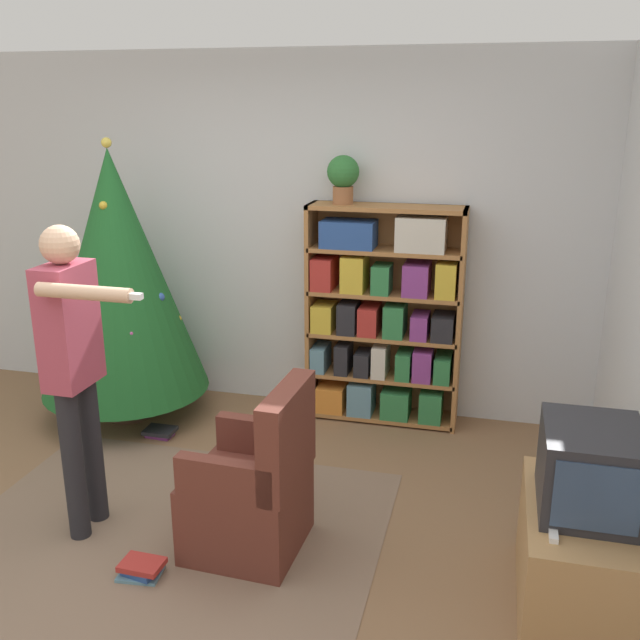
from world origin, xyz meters
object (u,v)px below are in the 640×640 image
(bookshelf, at_px, (383,317))
(christmas_tree, at_px, (118,274))
(television, at_px, (590,469))
(armchair, at_px, (254,492))
(potted_plant, at_px, (343,176))
(standing_person, at_px, (74,357))

(bookshelf, relative_size, christmas_tree, 0.78)
(television, height_order, armchair, armchair)
(television, height_order, potted_plant, potted_plant)
(potted_plant, bearing_deg, television, -50.22)
(christmas_tree, distance_m, potted_plant, 1.72)
(armchair, relative_size, potted_plant, 2.80)
(television, bearing_deg, armchair, 177.25)
(bookshelf, distance_m, potted_plant, 1.03)
(bookshelf, bearing_deg, potted_plant, 178.58)
(bookshelf, relative_size, standing_person, 0.94)
(christmas_tree, bearing_deg, potted_plant, 14.97)
(bookshelf, bearing_deg, armchair, -102.34)
(christmas_tree, relative_size, standing_person, 1.20)
(standing_person, bearing_deg, television, 89.94)
(bookshelf, height_order, potted_plant, potted_plant)
(armchair, distance_m, potted_plant, 2.26)
(television, bearing_deg, potted_plant, 129.78)
(bookshelf, relative_size, armchair, 1.71)
(christmas_tree, distance_m, armchair, 2.11)
(armchair, xyz_separation_m, potted_plant, (0.08, 1.74, 1.44))
(television, xyz_separation_m, christmas_tree, (-3.04, 1.41, 0.37))
(television, distance_m, potted_plant, 2.59)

